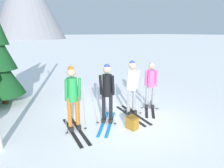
# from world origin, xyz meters

# --- Properties ---
(ground_plane) EXTENTS (400.00, 400.00, 0.00)m
(ground_plane) POSITION_xyz_m (0.00, 0.00, 0.00)
(ground_plane) COLOR white
(skier_in_green) EXTENTS (0.61, 1.76, 1.85)m
(skier_in_green) POSITION_xyz_m (-1.62, -0.04, 1.06)
(skier_in_green) COLOR black
(skier_in_green) RESTS_ON ground
(skier_in_black) EXTENTS (1.26, 1.48, 1.83)m
(skier_in_black) POSITION_xyz_m (-0.57, -0.11, 1.05)
(skier_in_black) COLOR #1E84D1
(skier_in_black) RESTS_ON ground
(skier_in_white) EXTENTS (0.61, 1.76, 1.84)m
(skier_in_white) POSITION_xyz_m (0.41, -0.01, 1.03)
(skier_in_white) COLOR black
(skier_in_white) RESTS_ON ground
(skier_in_pink) EXTENTS (1.28, 1.45, 1.72)m
(skier_in_pink) POSITION_xyz_m (1.33, 0.10, 0.94)
(skier_in_pink) COLOR black
(skier_in_pink) RESTS_ON ground
(backpack_on_snow_front) EXTENTS (0.31, 0.37, 0.38)m
(backpack_on_snow_front) POSITION_xyz_m (-0.15, -0.83, 0.19)
(backpack_on_snow_front) COLOR #99661E
(backpack_on_snow_front) RESTS_ON ground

